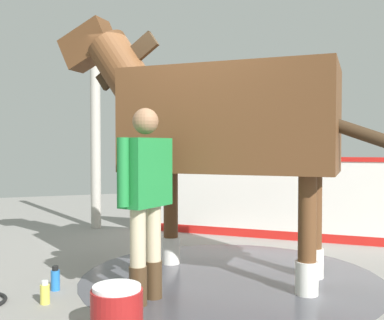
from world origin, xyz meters
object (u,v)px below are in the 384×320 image
object	(u,v)px
bottle_spray	(55,279)
wash_bucket	(117,310)
bottle_shampoo	(45,293)
handler	(146,191)
horse	(220,123)

from	to	relation	value
bottle_spray	wash_bucket	bearing A→B (deg)	-72.73
wash_bucket	bottle_shampoo	bearing A→B (deg)	119.78
bottle_spray	handler	bearing A→B (deg)	-39.17
horse	wash_bucket	xyz separation A→B (m)	(-1.23, -1.04, -1.38)
handler	bottle_spray	distance (m)	1.23
wash_bucket	bottle_shampoo	size ratio (longest dim) A/B	1.89
horse	bottle_spray	size ratio (longest dim) A/B	12.26
handler	wash_bucket	size ratio (longest dim) A/B	4.42
bottle_shampoo	handler	bearing A→B (deg)	-16.16
wash_bucket	bottle_spray	world-z (taller)	wash_bucket
horse	handler	distance (m)	1.17
handler	wash_bucket	world-z (taller)	handler
handler	bottle_spray	bearing A→B (deg)	-167.36
handler	wash_bucket	distance (m)	1.01
horse	wash_bucket	world-z (taller)	horse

